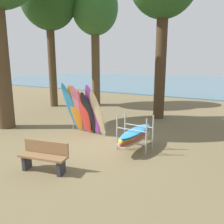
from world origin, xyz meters
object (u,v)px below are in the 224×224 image
object	(u,v)px
park_bench	(44,156)
tree_far_left_back	(95,11)
board_storage_rack	(135,135)
leaning_board_pile	(84,111)

from	to	relation	value
park_bench	tree_far_left_back	bearing A→B (deg)	116.96
tree_far_left_back	board_storage_rack	size ratio (longest dim) A/B	4.00
tree_far_left_back	board_storage_rack	world-z (taller)	tree_far_left_back
tree_far_left_back	park_bench	distance (m)	12.24
leaning_board_pile	park_bench	xyz separation A→B (m)	(1.15, -3.29, -0.57)
leaning_board_pile	board_storage_rack	xyz separation A→B (m)	(2.63, -0.49, -0.47)
board_storage_rack	leaning_board_pile	bearing A→B (deg)	169.52
leaning_board_pile	board_storage_rack	size ratio (longest dim) A/B	1.04
tree_far_left_back	board_storage_rack	distance (m)	10.94
board_storage_rack	park_bench	xyz separation A→B (m)	(-1.48, -2.80, -0.10)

